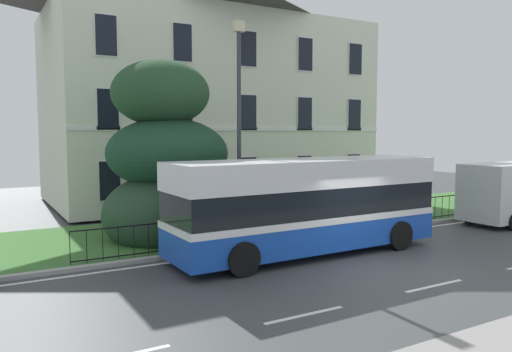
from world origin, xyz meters
The scene contains 7 objects.
ground_plane centered at (0.00, 1.26, -0.01)m, with size 60.00×56.00×0.18m.
georgian_townhouse centered at (1.87, 16.07, 5.97)m, with size 17.27×9.81×11.64m.
iron_verge_railing centered at (1.87, 4.40, 0.62)m, with size 19.13×0.04×0.97m.
evergreen_tree centered at (-4.02, 6.83, 2.71)m, with size 4.60×4.57×6.92m.
single_decker_bus centered at (-0.86, 2.51, 1.59)m, with size 9.05×2.68×3.01m.
white_panel_van centered at (9.81, 2.57, 1.31)m, with size 5.23×2.29×2.55m.
street_lamp_post centered at (-2.05, 4.82, 4.35)m, with size 0.36×0.24×7.45m.
Camera 1 is at (-9.96, -10.08, 3.86)m, focal length 34.68 mm.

